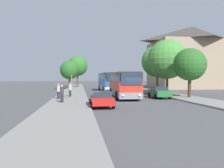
# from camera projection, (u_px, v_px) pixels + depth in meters

# --- Properties ---
(ground_plane) EXTENTS (300.00, 300.00, 0.00)m
(ground_plane) POSITION_uv_depth(u_px,v_px,m) (135.00, 101.00, 23.51)
(ground_plane) COLOR #4C4C4F
(ground_plane) RESTS_ON ground
(sidewalk_left) EXTENTS (4.00, 120.00, 0.15)m
(sidewalk_left) POSITION_uv_depth(u_px,v_px,m) (69.00, 102.00, 22.49)
(sidewalk_left) COLOR gray
(sidewalk_left) RESTS_ON ground_plane
(sidewalk_right) EXTENTS (4.00, 120.00, 0.15)m
(sidewalk_right) POSITION_uv_depth(u_px,v_px,m) (196.00, 100.00, 24.53)
(sidewalk_right) COLOR gray
(sidewalk_right) RESTS_ON ground_plane
(building_right_background) EXTENTS (18.89, 12.67, 14.98)m
(building_right_background) POSITION_uv_depth(u_px,v_px,m) (192.00, 57.00, 52.99)
(building_right_background) COLOR gray
(building_right_background) RESTS_ON ground_plane
(bus_front) EXTENTS (3.07, 10.54, 3.20)m
(bus_front) POSITION_uv_depth(u_px,v_px,m) (123.00, 84.00, 27.89)
(bus_front) COLOR gray
(bus_front) RESTS_ON ground_plane
(bus_middle) EXTENTS (2.83, 11.35, 3.45)m
(bus_middle) POSITION_uv_depth(u_px,v_px,m) (108.00, 81.00, 41.55)
(bus_middle) COLOR silver
(bus_middle) RESTS_ON ground_plane
(parked_car_left_curb) EXTENTS (1.97, 4.10, 1.35)m
(parked_car_left_curb) POSITION_uv_depth(u_px,v_px,m) (101.00, 99.00, 18.84)
(parked_car_left_curb) COLOR red
(parked_car_left_curb) RESTS_ON ground_plane
(parked_car_right_near) EXTENTS (2.07, 4.14, 1.45)m
(parked_car_right_near) POSITION_uv_depth(u_px,v_px,m) (159.00, 92.00, 27.01)
(parked_car_right_near) COLOR #236B38
(parked_car_right_near) RESTS_ON ground_plane
(bus_stop_sign) EXTENTS (0.08, 0.45, 2.73)m
(bus_stop_sign) POSITION_uv_depth(u_px,v_px,m) (72.00, 84.00, 24.23)
(bus_stop_sign) COLOR gray
(bus_stop_sign) RESTS_ON sidewalk_left
(pedestrian_waiting_near) EXTENTS (0.36, 0.36, 1.70)m
(pedestrian_waiting_near) POSITION_uv_depth(u_px,v_px,m) (70.00, 90.00, 27.60)
(pedestrian_waiting_near) COLOR #23232D
(pedestrian_waiting_near) RESTS_ON sidewalk_left
(pedestrian_waiting_far) EXTENTS (0.36, 0.36, 1.69)m
(pedestrian_waiting_far) POSITION_uv_depth(u_px,v_px,m) (62.00, 94.00, 20.95)
(pedestrian_waiting_far) COLOR #23232D
(pedestrian_waiting_far) RESTS_ON sidewalk_left
(pedestrian_walking_back) EXTENTS (0.36, 0.36, 1.71)m
(pedestrian_walking_back) POSITION_uv_depth(u_px,v_px,m) (58.00, 91.00, 24.54)
(pedestrian_walking_back) COLOR #23232D
(pedestrian_walking_back) RESTS_ON sidewalk_left
(tree_left_near) EXTENTS (4.12, 4.12, 6.16)m
(tree_left_near) POSITION_uv_depth(u_px,v_px,m) (69.00, 70.00, 47.95)
(tree_left_near) COLOR #47331E
(tree_left_near) RESTS_ON sidewalk_left
(tree_left_far) EXTENTS (5.27, 5.27, 8.14)m
(tree_left_far) POSITION_uv_depth(u_px,v_px,m) (77.00, 66.00, 57.52)
(tree_left_far) COLOR #513D23
(tree_left_far) RESTS_ON sidewalk_left
(tree_right_near) EXTENTS (4.01, 4.01, 6.03)m
(tree_right_near) POSITION_uv_depth(u_px,v_px,m) (190.00, 65.00, 26.86)
(tree_right_near) COLOR #47331E
(tree_right_near) RESTS_ON sidewalk_right
(tree_right_mid) EXTENTS (5.43, 5.43, 7.90)m
(tree_right_mid) POSITION_uv_depth(u_px,v_px,m) (157.00, 61.00, 37.27)
(tree_right_mid) COLOR brown
(tree_right_mid) RESTS_ON sidewalk_right
(tree_right_far) EXTENTS (5.82, 5.82, 8.01)m
(tree_right_far) POSITION_uv_depth(u_px,v_px,m) (167.00, 59.00, 32.15)
(tree_right_far) COLOR brown
(tree_right_far) RESTS_ON sidewalk_right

